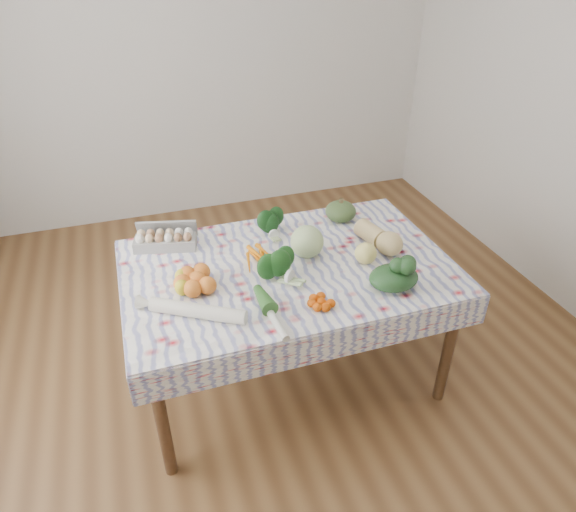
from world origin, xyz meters
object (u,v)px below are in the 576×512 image
(egg_carton, at_px, (165,241))
(dining_table, at_px, (288,279))
(kabocha_squash, at_px, (341,211))
(butternut_squash, at_px, (379,236))
(grapefruit, at_px, (366,253))
(cabbage, at_px, (307,242))

(egg_carton, bearing_deg, dining_table, -18.97)
(egg_carton, bearing_deg, kabocha_squash, 13.28)
(kabocha_squash, xyz_separation_m, butternut_squash, (0.08, -0.34, 0.01))
(grapefruit, bearing_deg, egg_carton, 153.95)
(egg_carton, height_order, cabbage, cabbage)
(kabocha_squash, bearing_deg, grapefruit, -97.09)
(dining_table, relative_size, egg_carton, 4.91)
(butternut_squash, distance_m, grapefruit, 0.18)
(butternut_squash, xyz_separation_m, grapefruit, (-0.14, -0.12, -0.01))
(dining_table, height_order, grapefruit, grapefruit)
(egg_carton, bearing_deg, cabbage, -10.38)
(egg_carton, distance_m, grapefruit, 1.06)
(dining_table, distance_m, kabocha_squash, 0.59)
(cabbage, height_order, butternut_squash, cabbage)
(cabbage, relative_size, grapefruit, 1.53)
(grapefruit, bearing_deg, kabocha_squash, 82.91)
(dining_table, distance_m, cabbage, 0.22)
(cabbage, distance_m, butternut_squash, 0.40)
(butternut_squash, height_order, grapefruit, butternut_squash)
(egg_carton, distance_m, butternut_squash, 1.15)
(dining_table, xyz_separation_m, grapefruit, (0.39, -0.10, 0.14))
(egg_carton, bearing_deg, butternut_squash, -3.85)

